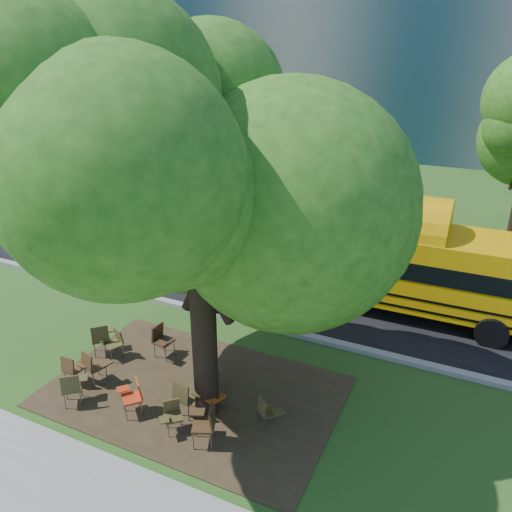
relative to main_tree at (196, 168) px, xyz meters
The scene contains 30 objects.
ground 6.07m from the main_tree, 150.46° to the left, with size 160.00×160.00×0.00m, color #294916.
dirt_patch 5.80m from the main_tree, 146.28° to the left, with size 7.00×4.50×0.03m, color #382819.
asphalt_road 9.94m from the main_tree, 101.83° to the left, with size 80.00×8.00×0.04m, color black.
kerb_near 7.12m from the main_tree, 112.88° to the left, with size 80.00×0.25×0.14m, color gray.
kerb_far 13.42m from the main_tree, 97.87° to the left, with size 80.00×0.25×0.14m, color gray.
building_main 38.54m from the main_tree, 104.66° to the left, with size 38.00×16.00×22.00m, color slate.
building_left 57.16m from the main_tree, 134.09° to the left, with size 26.00×14.00×20.00m, color slate.
bg_tree_0 19.56m from the main_tree, 134.42° to the left, with size 5.20×5.20×7.18m.
bg_tree_1 26.90m from the main_tree, 143.65° to the left, with size 6.00×6.00×8.40m.
bg_tree_2 18.27m from the main_tree, 111.47° to the left, with size 4.80×4.80×6.62m.
main_tree is the anchor object (origin of this frame).
school_bus 8.59m from the main_tree, 65.82° to the left, with size 11.23×2.66×2.74m.
chair_0 6.31m from the main_tree, behind, with size 0.56×0.51×0.87m.
chair_1 6.03m from the main_tree, behind, with size 0.72×0.57×0.94m.
chair_2 6.09m from the main_tree, 158.39° to the right, with size 0.61×0.77×0.90m.
chair_3 5.46m from the main_tree, 151.98° to the right, with size 0.77×0.61×0.90m.
chair_4 5.18m from the main_tree, 133.42° to the right, with size 0.67×0.57×0.96m.
chair_5 5.37m from the main_tree, 112.37° to the right, with size 0.53×0.66×0.77m.
chair_6 5.26m from the main_tree, 60.56° to the right, with size 0.75×0.66×0.97m.
chair_7 5.46m from the main_tree, ahead, with size 0.69×0.55×0.80m.
chair_8 6.43m from the main_tree, 168.60° to the left, with size 0.66×0.83×0.97m.
chair_9 6.26m from the main_tree, 166.67° to the left, with size 0.71×0.55×0.87m.
chair_10 5.79m from the main_tree, 148.36° to the left, with size 0.56×0.66×0.96m.
chair_11 5.33m from the main_tree, 117.67° to the left, with size 0.52×0.65×0.78m.
chair_12 5.26m from the main_tree, 29.49° to the left, with size 0.50×0.64×0.81m.
black_car 9.57m from the main_tree, 123.27° to the left, with size 1.86×4.63×1.58m, color black.
bg_car_silver 19.57m from the main_tree, 150.03° to the left, with size 1.49×4.27×1.41m, color #949599.
bg_car_red 15.19m from the main_tree, 124.97° to the left, with size 2.43×5.27×1.46m, color #55120E.
pedestrian_a 23.91m from the main_tree, 147.91° to the left, with size 0.68×0.45×1.87m, color navy.
pedestrian_b 24.69m from the main_tree, 148.78° to the left, with size 0.86×0.67×1.76m, color #8E6F55.
Camera 1 is at (6.67, -8.89, 7.91)m, focal length 35.00 mm.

